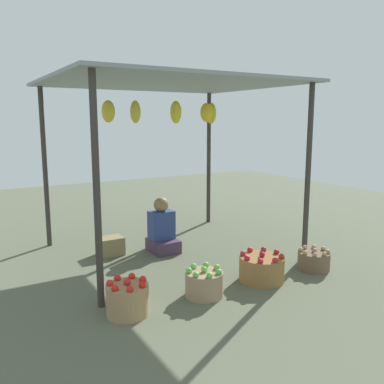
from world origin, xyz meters
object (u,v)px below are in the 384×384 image
(vendor_person, at_px, (162,231))
(basket_red_tomatoes, at_px, (128,299))
(basket_green_apples, at_px, (204,283))
(wooden_crate_near_vendor, at_px, (110,246))
(basket_red_apples, at_px, (262,268))
(basket_potatoes, at_px, (314,260))

(vendor_person, distance_m, basket_red_tomatoes, 1.95)
(vendor_person, relative_size, basket_green_apples, 1.93)
(basket_green_apples, distance_m, wooden_crate_near_vendor, 1.85)
(basket_red_apples, distance_m, wooden_crate_near_vendor, 2.15)
(basket_red_apples, bearing_deg, basket_red_tomatoes, 179.69)
(basket_potatoes, relative_size, wooden_crate_near_vendor, 1.14)
(basket_red_tomatoes, relative_size, basket_green_apples, 1.01)
(basket_red_tomatoes, bearing_deg, basket_red_apples, -0.31)
(vendor_person, distance_m, basket_potatoes, 2.08)
(basket_red_tomatoes, distance_m, basket_green_apples, 0.86)
(basket_green_apples, relative_size, basket_red_apples, 0.78)
(basket_red_apples, xyz_separation_m, wooden_crate_near_vendor, (-1.19, 1.80, -0.03))
(basket_red_apples, xyz_separation_m, basket_potatoes, (0.81, -0.05, -0.03))
(vendor_person, height_order, basket_red_apples, vendor_person)
(basket_red_tomatoes, height_order, basket_green_apples, basket_red_tomatoes)
(vendor_person, xyz_separation_m, basket_red_apples, (0.50, -1.57, -0.15))
(basket_green_apples, bearing_deg, basket_potatoes, -1.17)
(basket_red_tomatoes, bearing_deg, vendor_person, 53.44)
(basket_green_apples, distance_m, basket_potatoes, 1.60)
(basket_potatoes, bearing_deg, basket_green_apples, 178.83)
(vendor_person, bearing_deg, basket_red_apples, -72.44)
(vendor_person, relative_size, wooden_crate_near_vendor, 2.25)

